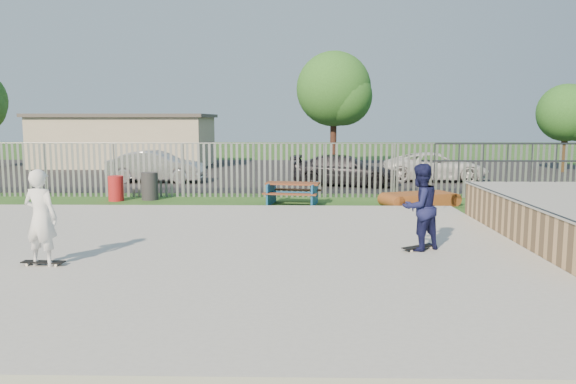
{
  "coord_description": "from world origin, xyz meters",
  "views": [
    {
      "loc": [
        2.69,
        -11.65,
        2.87
      ],
      "look_at": [
        2.42,
        2.0,
        1.1
      ],
      "focal_mm": 35.0,
      "sensor_mm": 36.0,
      "label": 1
    }
  ],
  "objects_px": {
    "trash_bin_red": "(116,188)",
    "trash_bin_grey": "(150,186)",
    "car_white": "(435,167)",
    "picnic_table": "(293,193)",
    "tree_mid": "(334,89)",
    "skater_white": "(41,218)",
    "skater_navy": "(420,207)",
    "funbox": "(419,199)",
    "car_silver": "(157,167)",
    "car_dark": "(345,170)",
    "tree_right": "(566,113)"
  },
  "relations": [
    {
      "from": "funbox",
      "to": "car_dark",
      "type": "bearing_deg",
      "value": 89.59
    },
    {
      "from": "trash_bin_red",
      "to": "tree_mid",
      "type": "relative_size",
      "value": 0.13
    },
    {
      "from": "car_dark",
      "to": "trash_bin_red",
      "type": "bearing_deg",
      "value": 131.62
    },
    {
      "from": "tree_right",
      "to": "skater_white",
      "type": "xyz_separation_m",
      "value": [
        -19.23,
        -20.7,
        -2.16
      ]
    },
    {
      "from": "car_silver",
      "to": "skater_white",
      "type": "bearing_deg",
      "value": -170.81
    },
    {
      "from": "funbox",
      "to": "car_white",
      "type": "relative_size",
      "value": 0.5
    },
    {
      "from": "car_silver",
      "to": "skater_white",
      "type": "distance_m",
      "value": 15.33
    },
    {
      "from": "trash_bin_grey",
      "to": "trash_bin_red",
      "type": "bearing_deg",
      "value": -166.59
    },
    {
      "from": "car_dark",
      "to": "skater_white",
      "type": "height_order",
      "value": "skater_white"
    },
    {
      "from": "funbox",
      "to": "tree_right",
      "type": "distance_m",
      "value": 16.33
    },
    {
      "from": "picnic_table",
      "to": "tree_mid",
      "type": "height_order",
      "value": "tree_mid"
    },
    {
      "from": "car_white",
      "to": "skater_navy",
      "type": "relative_size",
      "value": 2.62
    },
    {
      "from": "car_white",
      "to": "picnic_table",
      "type": "bearing_deg",
      "value": 143.53
    },
    {
      "from": "funbox",
      "to": "car_white",
      "type": "bearing_deg",
      "value": 52.43
    },
    {
      "from": "car_white",
      "to": "tree_mid",
      "type": "relative_size",
      "value": 0.68
    },
    {
      "from": "funbox",
      "to": "trash_bin_grey",
      "type": "distance_m",
      "value": 9.48
    },
    {
      "from": "trash_bin_red",
      "to": "trash_bin_grey",
      "type": "distance_m",
      "value": 1.17
    },
    {
      "from": "picnic_table",
      "to": "car_silver",
      "type": "height_order",
      "value": "car_silver"
    },
    {
      "from": "tree_mid",
      "to": "picnic_table",
      "type": "bearing_deg",
      "value": -98.36
    },
    {
      "from": "skater_navy",
      "to": "trash_bin_red",
      "type": "bearing_deg",
      "value": -74.53
    },
    {
      "from": "trash_bin_red",
      "to": "car_dark",
      "type": "distance_m",
      "value": 9.67
    },
    {
      "from": "car_dark",
      "to": "skater_navy",
      "type": "distance_m",
      "value": 12.69
    },
    {
      "from": "funbox",
      "to": "trash_bin_red",
      "type": "xyz_separation_m",
      "value": [
        -10.53,
        0.97,
        0.23
      ]
    },
    {
      "from": "car_dark",
      "to": "skater_navy",
      "type": "relative_size",
      "value": 2.51
    },
    {
      "from": "car_silver",
      "to": "picnic_table",
      "type": "bearing_deg",
      "value": -133.48
    },
    {
      "from": "picnic_table",
      "to": "funbox",
      "type": "relative_size",
      "value": 0.84
    },
    {
      "from": "car_dark",
      "to": "tree_mid",
      "type": "height_order",
      "value": "tree_mid"
    },
    {
      "from": "trash_bin_red",
      "to": "trash_bin_grey",
      "type": "relative_size",
      "value": 0.9
    },
    {
      "from": "car_dark",
      "to": "car_silver",
      "type": "bearing_deg",
      "value": 95.17
    },
    {
      "from": "trash_bin_red",
      "to": "tree_right",
      "type": "height_order",
      "value": "tree_right"
    },
    {
      "from": "picnic_table",
      "to": "tree_mid",
      "type": "relative_size",
      "value": 0.29
    },
    {
      "from": "car_dark",
      "to": "car_white",
      "type": "height_order",
      "value": "car_dark"
    },
    {
      "from": "trash_bin_red",
      "to": "tree_mid",
      "type": "xyz_separation_m",
      "value": [
        8.58,
        14.81,
        4.24
      ]
    },
    {
      "from": "funbox",
      "to": "trash_bin_grey",
      "type": "relative_size",
      "value": 2.42
    },
    {
      "from": "tree_mid",
      "to": "skater_white",
      "type": "distance_m",
      "value": 25.46
    },
    {
      "from": "picnic_table",
      "to": "skater_navy",
      "type": "height_order",
      "value": "skater_navy"
    },
    {
      "from": "tree_mid",
      "to": "tree_right",
      "type": "distance_m",
      "value": 12.93
    },
    {
      "from": "tree_mid",
      "to": "skater_white",
      "type": "relative_size",
      "value": 3.83
    },
    {
      "from": "funbox",
      "to": "car_silver",
      "type": "distance_m",
      "value": 12.54
    },
    {
      "from": "tree_mid",
      "to": "skater_white",
      "type": "height_order",
      "value": "tree_mid"
    },
    {
      "from": "tree_mid",
      "to": "skater_navy",
      "type": "distance_m",
      "value": 23.12
    },
    {
      "from": "funbox",
      "to": "trash_bin_grey",
      "type": "xyz_separation_m",
      "value": [
        -9.39,
        1.24,
        0.28
      ]
    },
    {
      "from": "picnic_table",
      "to": "skater_navy",
      "type": "bearing_deg",
      "value": -60.03
    },
    {
      "from": "car_white",
      "to": "tree_mid",
      "type": "xyz_separation_m",
      "value": [
        -4.27,
        8.23,
        4.01
      ]
    },
    {
      "from": "car_silver",
      "to": "car_white",
      "type": "height_order",
      "value": "car_silver"
    },
    {
      "from": "funbox",
      "to": "car_dark",
      "type": "distance_m",
      "value": 6.0
    },
    {
      "from": "trash_bin_grey",
      "to": "car_dark",
      "type": "distance_m",
      "value": 8.55
    },
    {
      "from": "car_white",
      "to": "skater_white",
      "type": "height_order",
      "value": "skater_white"
    },
    {
      "from": "car_dark",
      "to": "tree_right",
      "type": "xyz_separation_m",
      "value": [
        12.46,
        6.61,
        2.53
      ]
    },
    {
      "from": "skater_white",
      "to": "trash_bin_red",
      "type": "bearing_deg",
      "value": -67.28
    }
  ]
}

